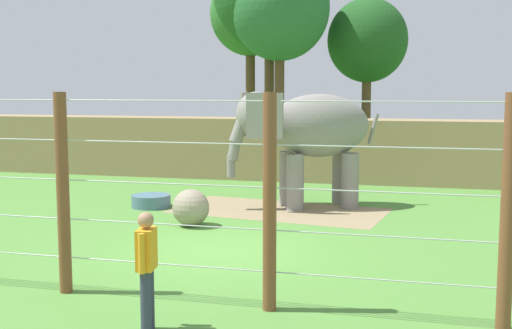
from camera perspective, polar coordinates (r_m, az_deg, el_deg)
The scene contains 11 objects.
ground_plane at distance 13.48m, azimuth -3.27°, elevation -7.55°, with size 120.00×120.00×0.00m, color #518938.
dirt_patch at distance 17.69m, azimuth 2.06°, elevation -4.11°, with size 5.72×2.96×0.01m, color #937F5B.
embankment_wall at distance 23.67m, azimuth 4.66°, elevation 1.36°, with size 36.00×1.80×2.25m, color #997F56.
elephant at distance 18.04m, azimuth 4.59°, elevation 2.99°, with size 4.06×2.87×3.26m.
enrichment_ball at distance 15.70m, azimuth -5.82°, elevation -3.85°, with size 0.90×0.90×0.90m, color gray.
cable_fence at distance 10.07m, azimuth -8.74°, elevation -2.91°, with size 11.34×0.20×3.28m.
zookeeper at distance 8.94m, azimuth -9.69°, elevation -8.88°, with size 0.27×0.58×1.67m.
water_tub at distance 18.40m, azimuth -9.31°, elevation -3.20°, with size 1.10×1.10×0.35m.
tree_far_left at distance 30.53m, azimuth -0.51°, elevation 13.15°, with size 3.74×3.74×8.80m.
tree_behind_wall at distance 29.01m, azimuth 2.12°, elevation 13.65°, with size 4.40×4.40×9.19m.
tree_right_of_centre at distance 31.09m, azimuth 9.88°, elevation 10.74°, with size 3.75×3.75×7.59m.
Camera 1 is at (3.99, -12.45, 3.31)m, focal length 44.98 mm.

